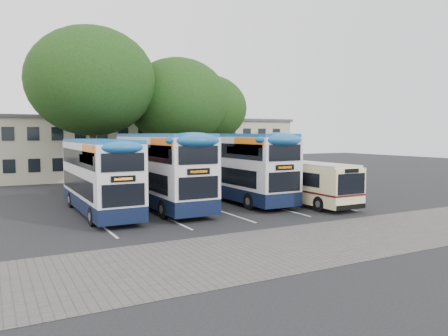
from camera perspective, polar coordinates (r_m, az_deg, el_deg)
The scene contains 12 objects.
ground at distance 24.79m, azimuth 10.94°, elevation -6.02°, with size 120.00×120.00×0.00m, color black.
paving_strip at distance 19.83m, azimuth 15.66°, elevation -8.74°, with size 40.00×6.00×0.01m, color #595654.
bay_lines at distance 26.94m, azimuth -2.13°, elevation -5.09°, with size 14.12×11.00×0.01m.
depot_building at distance 48.39m, azimuth -9.69°, elevation 2.83°, with size 32.40×8.40×6.20m.
lamp_post at distance 44.36m, azimuth 0.62°, elevation 5.25°, with size 0.25×1.05×9.06m.
tree_left at distance 36.60m, azimuth -16.91°, elevation 10.75°, with size 10.08×10.08×12.90m.
tree_mid at distance 39.15m, azimuth -6.07°, elevation 8.63°, with size 8.95×8.95×11.16m.
tree_right at distance 41.43m, azimuth -2.13°, elevation 7.78°, with size 7.33×7.33×10.01m.
bus_dd_left at distance 25.44m, azimuth -16.02°, elevation -0.61°, with size 2.43×10.04×4.18m.
bus_dd_mid at distance 26.80m, azimuth -8.25°, elevation 0.15°, with size 2.62×10.81×4.50m.
bus_dd_right at distance 29.30m, azimuth 1.66°, elevation 0.55°, with size 2.62×10.80×4.50m.
bus_single at distance 28.72m, azimuth 9.88°, elevation -1.50°, with size 2.30×9.03×2.69m.
Camera 1 is at (-15.47, -18.84, 4.47)m, focal length 35.00 mm.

